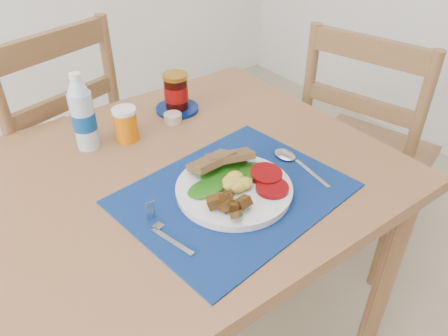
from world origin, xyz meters
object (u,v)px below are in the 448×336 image
(breakfast_plate, at_px, (233,188))
(juice_glass, at_px, (126,125))
(water_bottle, at_px, (83,116))
(chair_end, at_px, (366,130))
(chair_far, at_px, (52,133))
(jam_on_saucer, at_px, (176,95))

(breakfast_plate, relative_size, juice_glass, 3.00)
(water_bottle, bearing_deg, chair_end, -15.48)
(chair_far, height_order, breakfast_plate, chair_far)
(breakfast_plate, height_order, jam_on_saucer, jam_on_saucer)
(chair_end, relative_size, jam_on_saucer, 8.71)
(jam_on_saucer, bearing_deg, water_bottle, -173.50)
(breakfast_plate, bearing_deg, chair_end, 17.22)
(water_bottle, relative_size, jam_on_saucer, 1.60)
(chair_far, height_order, jam_on_saucer, chair_far)
(breakfast_plate, bearing_deg, chair_far, 108.81)
(water_bottle, height_order, juice_glass, water_bottle)
(chair_end, relative_size, juice_glass, 12.93)
(juice_glass, relative_size, jam_on_saucer, 0.67)
(breakfast_plate, relative_size, jam_on_saucer, 2.02)
(juice_glass, bearing_deg, jam_on_saucer, 17.51)
(juice_glass, bearing_deg, breakfast_plate, -77.51)
(breakfast_plate, xyz_separation_m, jam_on_saucer, (0.12, 0.45, 0.03))
(chair_end, xyz_separation_m, juice_glass, (-0.82, 0.23, 0.20))
(chair_end, bearing_deg, chair_far, 40.73)
(jam_on_saucer, bearing_deg, chair_end, -25.32)
(chair_far, height_order, chair_end, chair_far)
(chair_end, distance_m, water_bottle, 1.00)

